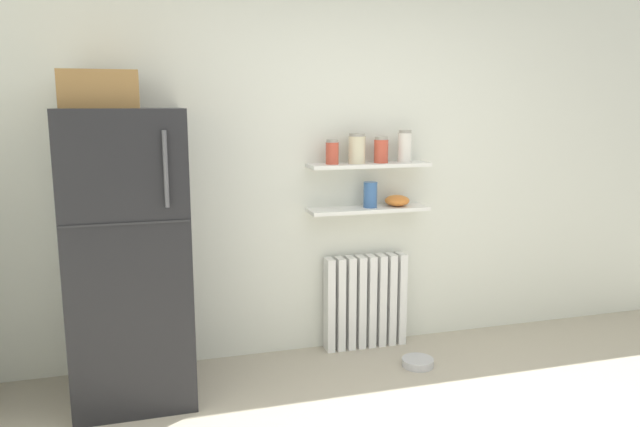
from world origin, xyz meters
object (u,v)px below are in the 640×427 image
Objects in this scene: refrigerator at (129,248)px; shelf_bowl at (397,201)px; pet_food_bowl at (418,362)px; storage_jar_2 at (381,150)px; storage_jar_3 at (405,146)px; storage_jar_1 at (357,149)px; vase at (370,195)px; radiator at (365,301)px; storage_jar_0 at (332,152)px.

refrigerator is 11.07× the size of shelf_bowl.
refrigerator is 8.96× the size of pet_food_bowl.
storage_jar_2 is at bearing 108.87° from pet_food_bowl.
refrigerator is at bearing 175.53° from pet_food_bowl.
storage_jar_3 is 0.38m from shelf_bowl.
vase is at bearing -0.00° from storage_jar_1.
radiator is 3.78× the size of storage_jar_2.
storage_jar_0 is 0.94× the size of vase.
pet_food_bowl is at bearing -62.01° from vase.
vase is (0.28, 0.00, -0.30)m from storage_jar_0.
vase is at bearing -65.69° from radiator.
pet_food_bowl is at bearing -4.47° from refrigerator.
refrigerator is 10.78× the size of vase.
storage_jar_0 is at bearing 10.69° from refrigerator.
shelf_bowl is at bearing -7.98° from radiator.
pet_food_bowl is at bearing -38.90° from storage_jar_0.
refrigerator is 1.70m from radiator.
storage_jar_1 reaches higher than storage_jar_2.
storage_jar_2 reaches higher than shelf_bowl.
storage_jar_2 is at bearing 8.48° from refrigerator.
shelf_bowl is (0.21, -0.03, 0.72)m from radiator.
vase is at bearing 180.00° from storage_jar_2.
refrigerator reaches higher than storage_jar_0.
storage_jar_0 is 0.35m from storage_jar_2.
storage_jar_3 is at bearing 83.90° from pet_food_bowl.
refrigerator reaches higher than shelf_bowl.
refrigerator reaches higher than radiator.
radiator is at bearing 172.02° from shelf_bowl.
storage_jar_2 reaches higher than storage_jar_0.
storage_jar_0 is (1.32, 0.25, 0.51)m from refrigerator.
radiator is 1.08m from storage_jar_2.
storage_jar_3 is 1.25× the size of vase.
storage_jar_1 is at bearing 180.00° from storage_jar_2.
storage_jar_0 reaches higher than vase.
radiator is at bearing 161.02° from storage_jar_2.
storage_jar_0 is 0.52m from storage_jar_3.
storage_jar_1 is 1.15× the size of vase.
storage_jar_3 is at bearing -6.54° from radiator.
storage_jar_1 is 0.96× the size of pet_food_bowl.
refrigerator is at bearing -171.52° from storage_jar_2.
shelf_bowl is (0.13, 0.00, -0.35)m from storage_jar_2.
refrigerator is at bearing -172.31° from storage_jar_3.
shelf_bowl is (0.48, 0.00, -0.35)m from storage_jar_0.
storage_jar_0 is 0.41m from vase.
storage_jar_3 is at bearing 0.00° from storage_jar_0.
radiator is 3.16× the size of pet_food_bowl.
refrigerator is 1.93m from storage_jar_3.
storage_jar_0 is 0.75× the size of storage_jar_3.
vase reaches higher than pet_food_bowl.
storage_jar_0 is at bearing 180.00° from storage_jar_3.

